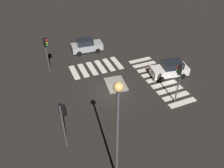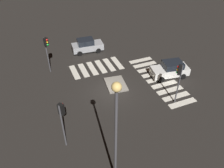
{
  "view_description": "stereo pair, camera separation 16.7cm",
  "coord_description": "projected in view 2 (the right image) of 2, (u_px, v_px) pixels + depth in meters",
  "views": [
    {
      "loc": [
        -17.68,
        7.44,
        15.63
      ],
      "look_at": [
        0.0,
        0.0,
        1.0
      ],
      "focal_mm": 35.83,
      "sensor_mm": 36.0,
      "label": 1
    },
    {
      "loc": [
        -17.74,
        7.28,
        15.63
      ],
      "look_at": [
        0.0,
        0.0,
        1.0
      ],
      "focal_mm": 35.83,
      "sensor_mm": 36.0,
      "label": 2
    }
  ],
  "objects": [
    {
      "name": "traffic_light_west",
      "position": [
        62.0,
        115.0,
        17.02
      ],
      "size": [
        0.54,
        0.53,
        4.5
      ],
      "rotation": [
        0.0,
        0.0,
        -0.88
      ],
      "color": "#47474C",
      "rests_on": "ground"
    },
    {
      "name": "crosswalk_near",
      "position": [
        159.0,
        79.0,
        26.54
      ],
      "size": [
        9.9,
        3.2,
        0.02
      ],
      "color": "silver",
      "rests_on": "ground"
    },
    {
      "name": "car_white",
      "position": [
        170.0,
        69.0,
        26.49
      ],
      "size": [
        2.63,
        4.64,
        1.93
      ],
      "rotation": [
        0.0,
        0.0,
        1.41
      ],
      "color": "silver",
      "rests_on": "ground"
    },
    {
      "name": "traffic_light_north",
      "position": [
        47.0,
        47.0,
        25.63
      ],
      "size": [
        0.53,
        0.54,
        4.58
      ],
      "rotation": [
        0.0,
        0.0,
        -2.43
      ],
      "color": "#47474C",
      "rests_on": "ground"
    },
    {
      "name": "ground_plane",
      "position": [
        112.0,
        91.0,
        24.73
      ],
      "size": [
        80.0,
        80.0,
        0.0
      ],
      "primitive_type": "plane",
      "color": "black"
    },
    {
      "name": "traffic_light_south",
      "position": [
        179.0,
        75.0,
        21.28
      ],
      "size": [
        0.54,
        0.53,
        4.47
      ],
      "rotation": [
        0.0,
        0.0,
        0.91
      ],
      "color": "#47474C",
      "rests_on": "ground"
    },
    {
      "name": "crosswalk_side",
      "position": [
        97.0,
        67.0,
        28.55
      ],
      "size": [
        3.2,
        6.45,
        0.02
      ],
      "color": "silver",
      "rests_on": "ground"
    },
    {
      "name": "street_lamp",
      "position": [
        116.0,
        123.0,
        13.01
      ],
      "size": [
        0.56,
        0.56,
        8.88
      ],
      "color": "#47474C",
      "rests_on": "ground"
    },
    {
      "name": "car_silver",
      "position": [
        87.0,
        45.0,
        31.35
      ],
      "size": [
        2.31,
        4.45,
        1.89
      ],
      "rotation": [
        0.0,
        0.0,
        -1.65
      ],
      "color": "#9EA0A5",
      "rests_on": "ground"
    },
    {
      "name": "traffic_island",
      "position": [
        116.0,
        84.0,
        25.59
      ],
      "size": [
        3.15,
        2.52,
        0.18
      ],
      "color": "gray",
      "rests_on": "ground"
    }
  ]
}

